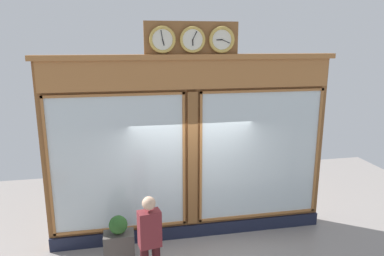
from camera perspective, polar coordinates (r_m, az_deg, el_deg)
shop_facade at (r=7.42m, az=-0.19°, el=-3.11°), size 5.92×0.42×4.46m
pedestrian at (r=6.19m, az=-6.71°, el=-17.22°), size 0.40×0.29×1.69m
planter_box at (r=7.21m, az=-11.45°, el=-18.26°), size 0.56×0.36×0.64m
planter_shrub at (r=6.97m, az=-11.64°, el=-14.82°), size 0.34×0.34×0.34m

